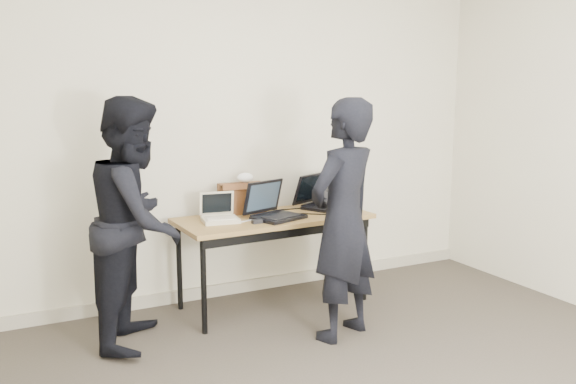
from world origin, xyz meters
TOP-DOWN VIEW (x-y plane):
  - room at (0.00, 0.00)m, footprint 4.60×4.60m
  - desk at (0.10, 1.85)m, footprint 1.53×0.73m
  - laptop_beige at (-0.34, 1.88)m, footprint 0.29×0.29m
  - laptop_center at (0.07, 1.81)m, footprint 0.46×0.45m
  - laptop_right at (0.61, 2.02)m, footprint 0.50×0.49m
  - leather_satchel at (-0.08, 2.08)m, footprint 0.37×0.20m
  - tissue at (-0.05, 2.08)m, footprint 0.15×0.12m
  - equipment_box at (0.73, 2.04)m, footprint 0.28×0.25m
  - power_brick at (-0.12, 1.68)m, footprint 0.08×0.05m
  - cables at (0.15, 1.84)m, footprint 1.14×0.41m
  - person_typist at (0.27, 1.11)m, footprint 0.70×0.59m
  - person_observer at (-0.99, 1.67)m, footprint 0.91×0.99m
  - baseboard at (0.00, 2.23)m, footprint 4.50×0.03m

SIDE VIEW (x-z plane):
  - baseboard at x=0.00m, z-range 0.00..0.10m
  - desk at x=0.10m, z-range 0.30..1.02m
  - cables at x=0.15m, z-range 0.72..0.73m
  - power_brick at x=-0.12m, z-range 0.72..0.75m
  - laptop_beige at x=-0.34m, z-range 0.66..0.87m
  - laptop_right at x=0.61m, z-range 0.64..0.92m
  - laptop_center at x=0.07m, z-range 0.64..0.92m
  - equipment_box at x=0.73m, z-range 0.72..0.87m
  - person_typist at x=0.27m, z-range 0.00..1.64m
  - person_observer at x=-0.99m, z-range 0.00..1.64m
  - leather_satchel at x=-0.08m, z-range 0.72..0.97m
  - tissue at x=-0.05m, z-range 0.97..1.04m
  - room at x=0.00m, z-range -0.05..2.75m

